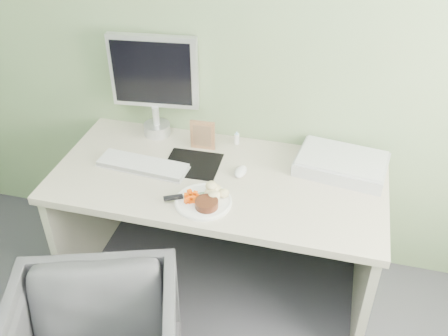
% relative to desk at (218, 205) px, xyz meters
% --- Properties ---
extents(wall_back, '(3.50, 0.00, 3.50)m').
position_rel_desk_xyz_m(wall_back, '(0.00, 0.38, 0.80)').
color(wall_back, gray).
rests_on(wall_back, floor).
extents(desk, '(1.60, 0.75, 0.73)m').
position_rel_desk_xyz_m(desk, '(0.00, 0.00, 0.00)').
color(desk, beige).
rests_on(desk, floor).
extents(plate, '(0.26, 0.26, 0.01)m').
position_rel_desk_xyz_m(plate, '(-0.01, -0.21, 0.19)').
color(plate, white).
rests_on(plate, desk).
extents(steak, '(0.12, 0.12, 0.03)m').
position_rel_desk_xyz_m(steak, '(0.01, -0.25, 0.21)').
color(steak, black).
rests_on(steak, plate).
extents(potato_pile, '(0.13, 0.11, 0.06)m').
position_rel_desk_xyz_m(potato_pile, '(0.02, -0.16, 0.23)').
color(potato_pile, tan).
rests_on(potato_pile, plate).
extents(carrot_heap, '(0.09, 0.08, 0.05)m').
position_rel_desk_xyz_m(carrot_heap, '(-0.06, -0.22, 0.22)').
color(carrot_heap, '#FF5105').
rests_on(carrot_heap, plate).
extents(steak_knife, '(0.21, 0.12, 0.02)m').
position_rel_desk_xyz_m(steak_knife, '(-0.11, -0.22, 0.21)').
color(steak_knife, silver).
rests_on(steak_knife, plate).
extents(mousepad, '(0.28, 0.24, 0.00)m').
position_rel_desk_xyz_m(mousepad, '(-0.15, 0.07, 0.18)').
color(mousepad, black).
rests_on(mousepad, desk).
extents(keyboard, '(0.45, 0.16, 0.02)m').
position_rel_desk_xyz_m(keyboard, '(-0.38, -0.02, 0.20)').
color(keyboard, white).
rests_on(keyboard, desk).
extents(computer_mouse, '(0.06, 0.10, 0.03)m').
position_rel_desk_xyz_m(computer_mouse, '(0.10, 0.04, 0.20)').
color(computer_mouse, white).
rests_on(computer_mouse, desk).
extents(photo_frame, '(0.13, 0.02, 0.16)m').
position_rel_desk_xyz_m(photo_frame, '(-0.14, 0.22, 0.26)').
color(photo_frame, '#A36F4C').
rests_on(photo_frame, desk).
extents(eyedrop_bottle, '(0.03, 0.03, 0.08)m').
position_rel_desk_xyz_m(eyedrop_bottle, '(0.02, 0.31, 0.22)').
color(eyedrop_bottle, white).
rests_on(eyedrop_bottle, desk).
extents(scanner, '(0.46, 0.34, 0.07)m').
position_rel_desk_xyz_m(scanner, '(0.57, 0.20, 0.22)').
color(scanner, silver).
rests_on(scanner, desk).
extents(monitor, '(0.46, 0.14, 0.55)m').
position_rel_desk_xyz_m(monitor, '(-0.42, 0.31, 0.49)').
color(monitor, silver).
rests_on(monitor, desk).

